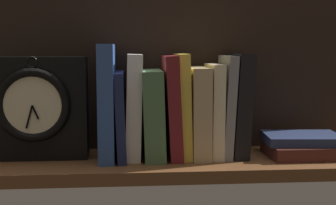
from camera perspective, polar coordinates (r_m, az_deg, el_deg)
ground_plane at (r=95.35cm, az=0.57°, el=-7.65°), size 91.88×22.20×2.50cm
back_panel at (r=102.90cm, az=0.05°, el=4.54°), size 91.88×1.20×37.00cm
book_blue_modern at (r=94.49cm, az=-7.59°, el=0.14°), size 3.12×16.25×23.37cm
book_navy_bierce at (r=94.75cm, az=-5.91°, el=-1.54°), size 2.41×15.46×17.80cm
book_white_catcher at (r=94.49cm, az=-4.29°, el=-0.44°), size 3.60×12.40×21.42cm
book_green_romantic at (r=94.81cm, az=-1.93°, el=-1.40°), size 4.71×14.86×18.18cm
book_maroon_dawkins at (r=94.85cm, az=0.28°, el=-0.48°), size 3.65×14.53×21.16cm
book_yellow_seinlanguage at (r=95.09cm, az=1.87°, el=-0.36°), size 2.80×12.63×21.46cm
book_tan_shortstories at (r=95.69cm, az=3.79°, el=-1.17°), size 3.81×13.91×18.65cm
book_cream_twain at (r=96.20cm, az=5.76°, el=-0.94°), size 2.51×12.48×19.31cm
book_gray_chess at (r=96.55cm, az=7.19°, el=-0.41°), size 2.90×12.44×21.11cm
book_black_skeptic at (r=97.15cm, az=8.82°, el=-0.29°), size 4.21×12.21×21.51cm
framed_clock at (r=95.78cm, az=-16.29°, el=-0.63°), size 20.85×6.03×21.03cm
book_stack_side at (r=100.51cm, az=16.91°, el=-5.18°), size 18.03×12.45×4.55cm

